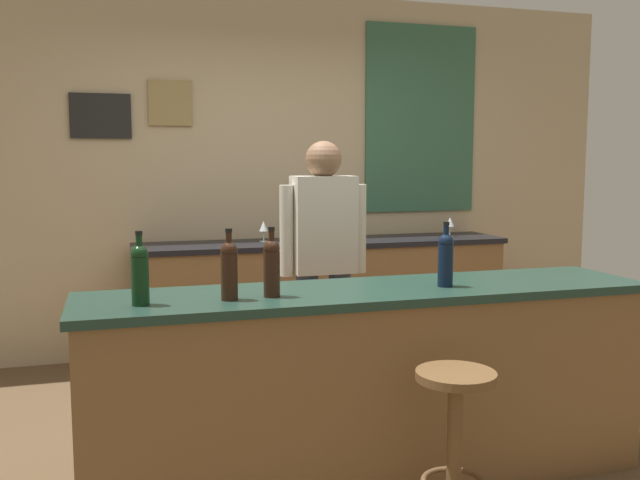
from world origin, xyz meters
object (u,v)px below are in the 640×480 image
at_px(wine_bottle_c, 272,266).
at_px(bar_stool, 455,425).
at_px(wine_glass_a, 264,227).
at_px(wine_glass_b, 450,223).
at_px(wine_bottle_d, 446,258).
at_px(wine_bottle_b, 229,268).
at_px(wine_bottle_a, 140,272).
at_px(bartender, 323,259).

bearing_deg(wine_bottle_c, bar_stool, -38.79).
bearing_deg(wine_glass_a, bar_stool, -85.71).
distance_m(wine_bottle_c, wine_glass_b, 2.85).
relative_size(wine_bottle_d, wine_glass_b, 1.97).
xyz_separation_m(wine_bottle_c, wine_bottle_d, (0.83, 0.01, 0.00)).
bearing_deg(wine_bottle_b, wine_glass_b, 44.80).
relative_size(wine_bottle_b, wine_bottle_c, 1.00).
distance_m(wine_bottle_c, wine_glass_a, 2.21).
distance_m(wine_bottle_d, wine_glass_a, 2.20).
height_order(bar_stool, wine_glass_b, wine_glass_b).
distance_m(wine_bottle_a, wine_bottle_c, 0.55).
distance_m(bartender, wine_glass_a, 1.27).
height_order(bar_stool, wine_glass_a, wine_glass_a).
xyz_separation_m(bartender, wine_glass_b, (1.42, 1.18, 0.07)).
relative_size(bar_stool, wine_bottle_d, 2.22).
xyz_separation_m(wine_bottle_c, wine_glass_b, (1.94, 2.09, -0.05)).
xyz_separation_m(wine_bottle_a, wine_glass_b, (2.49, 2.11, -0.05)).
xyz_separation_m(wine_bottle_d, wine_glass_b, (1.10, 2.09, -0.05)).
bearing_deg(wine_glass_a, bartender, -86.11).
relative_size(bartender, wine_bottle_b, 5.29).
relative_size(wine_bottle_b, wine_glass_b, 1.97).
height_order(bartender, wine_bottle_b, bartender).
height_order(bar_stool, wine_bottle_d, wine_bottle_d).
bearing_deg(wine_bottle_c, wine_glass_b, 47.21).
relative_size(bar_stool, wine_glass_a, 4.39).
relative_size(bartender, wine_glass_a, 10.45).
bearing_deg(wine_glass_b, wine_bottle_b, -135.20).
xyz_separation_m(wine_bottle_c, wine_glass_a, (0.43, 2.17, -0.05)).
relative_size(bartender, wine_bottle_d, 5.29).
xyz_separation_m(bartender, wine_bottle_a, (-1.07, -0.93, 0.12)).
height_order(bar_stool, wine_bottle_a, wine_bottle_a).
height_order(wine_bottle_a, wine_glass_b, wine_bottle_a).
bearing_deg(wine_bottle_d, wine_bottle_c, -179.61).
height_order(bartender, bar_stool, bartender).
bearing_deg(bartender, wine_bottle_d, -70.50).
distance_m(wine_bottle_b, wine_bottle_d, 1.02).
bearing_deg(wine_glass_a, wine_glass_b, -2.98).
relative_size(bar_stool, wine_bottle_a, 2.22).
distance_m(bar_stool, wine_bottle_b, 1.12).
relative_size(bartender, bar_stool, 2.38).
distance_m(wine_bottle_c, wine_bottle_d, 0.83).
height_order(wine_bottle_a, wine_bottle_b, same).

